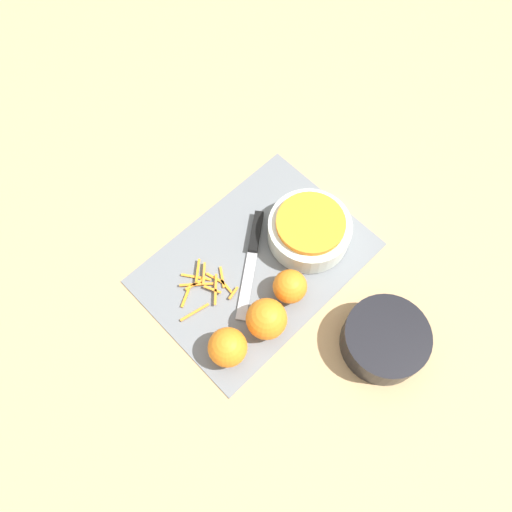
{
  "coord_description": "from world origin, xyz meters",
  "views": [
    {
      "loc": [
        0.31,
        0.32,
        1.0
      ],
      "look_at": [
        0.0,
        0.0,
        0.04
      ],
      "focal_mm": 35.0,
      "sensor_mm": 36.0,
      "label": 1
    }
  ],
  "objects_px": {
    "orange_left": "(228,347)",
    "orange_back": "(266,319)",
    "knife": "(254,244)",
    "orange_right": "(290,286)",
    "bowl_speckled": "(309,230)",
    "bowl_dark": "(385,340)"
  },
  "relations": [
    {
      "from": "orange_left",
      "to": "orange_back",
      "type": "relative_size",
      "value": 0.94
    },
    {
      "from": "knife",
      "to": "orange_left",
      "type": "distance_m",
      "value": 0.25
    },
    {
      "from": "knife",
      "to": "orange_right",
      "type": "distance_m",
      "value": 0.14
    },
    {
      "from": "bowl_speckled",
      "to": "bowl_dark",
      "type": "distance_m",
      "value": 0.28
    },
    {
      "from": "knife",
      "to": "orange_back",
      "type": "height_order",
      "value": "orange_back"
    },
    {
      "from": "bowl_speckled",
      "to": "orange_back",
      "type": "bearing_deg",
      "value": 20.76
    },
    {
      "from": "knife",
      "to": "orange_right",
      "type": "height_order",
      "value": "orange_right"
    },
    {
      "from": "bowl_dark",
      "to": "orange_left",
      "type": "distance_m",
      "value": 0.31
    },
    {
      "from": "bowl_speckled",
      "to": "orange_right",
      "type": "relative_size",
      "value": 2.53
    },
    {
      "from": "orange_left",
      "to": "orange_right",
      "type": "bearing_deg",
      "value": -178.64
    },
    {
      "from": "orange_left",
      "to": "orange_right",
      "type": "height_order",
      "value": "orange_left"
    },
    {
      "from": "bowl_speckled",
      "to": "knife",
      "type": "bearing_deg",
      "value": -33.81
    },
    {
      "from": "orange_left",
      "to": "orange_back",
      "type": "bearing_deg",
      "value": 172.31
    },
    {
      "from": "orange_left",
      "to": "knife",
      "type": "bearing_deg",
      "value": -146.24
    },
    {
      "from": "knife",
      "to": "orange_right",
      "type": "bearing_deg",
      "value": 43.7
    },
    {
      "from": "bowl_dark",
      "to": "bowl_speckled",
      "type": "bearing_deg",
      "value": -104.57
    },
    {
      "from": "orange_left",
      "to": "bowl_speckled",
      "type": "bearing_deg",
      "value": -167.57
    },
    {
      "from": "orange_right",
      "to": "orange_back",
      "type": "relative_size",
      "value": 0.86
    },
    {
      "from": "bowl_dark",
      "to": "orange_right",
      "type": "bearing_deg",
      "value": -75.49
    },
    {
      "from": "orange_left",
      "to": "orange_right",
      "type": "relative_size",
      "value": 1.09
    },
    {
      "from": "bowl_dark",
      "to": "orange_right",
      "type": "relative_size",
      "value": 2.35
    },
    {
      "from": "bowl_speckled",
      "to": "bowl_dark",
      "type": "height_order",
      "value": "bowl_speckled"
    }
  ]
}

